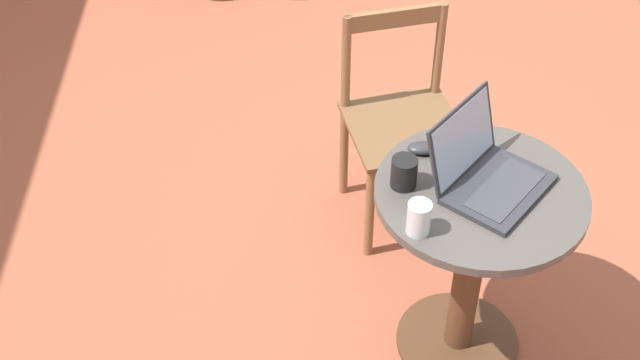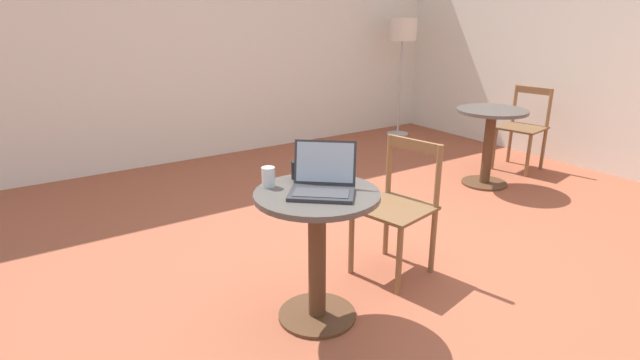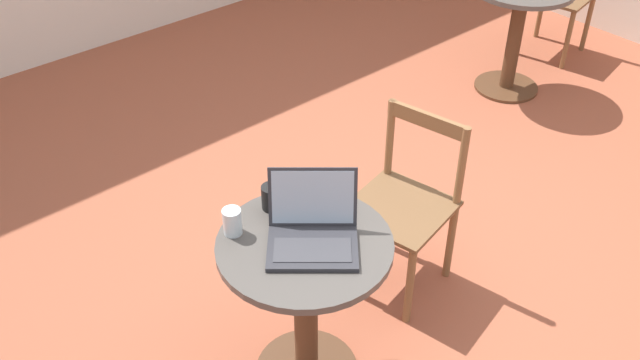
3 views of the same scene
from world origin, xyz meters
TOP-DOWN VIEW (x-y plane):
  - ground_plane at (0.00, 0.00)m, footprint 16.00×16.00m
  - cafe_table_near at (-0.70, -0.16)m, footprint 0.65×0.65m
  - cafe_table_mid at (1.88, 0.79)m, footprint 0.65×0.65m
  - chair_near_right at (0.01, -0.00)m, footprint 0.50×0.50m
  - laptop at (-0.68, -0.17)m, footprint 0.43×0.43m
  - mouse at (-0.52, -0.00)m, footprint 0.06×0.10m
  - mug at (-0.66, 0.08)m, footprint 0.12×0.08m
  - drinking_glass at (-0.86, 0.06)m, footprint 0.07×0.07m

SIDE VIEW (x-z plane):
  - ground_plane at x=0.00m, z-range 0.00..0.00m
  - chair_near_right at x=0.01m, z-range 0.01..0.86m
  - cafe_table_near at x=-0.70m, z-range 0.14..0.87m
  - cafe_table_mid at x=1.88m, z-range 0.14..0.87m
  - mouse at x=-0.52m, z-range 0.74..0.77m
  - laptop at x=-0.68m, z-range 0.66..0.90m
  - mug at x=-0.66m, z-range 0.74..0.83m
  - drinking_glass at x=-0.86m, z-range 0.74..0.84m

